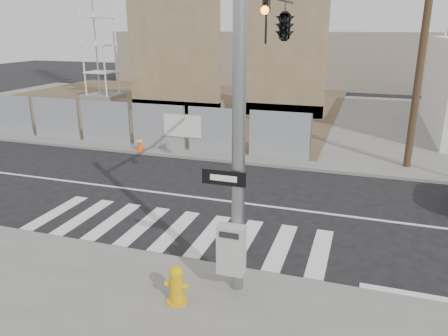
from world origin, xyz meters
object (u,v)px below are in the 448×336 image
(traffic_cone_c, at_px, (139,143))
(traffic_cone_d, at_px, (202,142))
(fire_hydrant, at_px, (177,284))
(traffic_cone_b, at_px, (17,125))
(signal_pole, at_px, (272,55))

(traffic_cone_c, distance_m, traffic_cone_d, 2.83)
(fire_hydrant, relative_size, traffic_cone_d, 1.24)
(traffic_cone_b, bearing_deg, traffic_cone_d, -0.07)
(signal_pole, xyz_separation_m, traffic_cone_d, (-4.70, 7.42, -4.34))
(signal_pole, bearing_deg, traffic_cone_b, 153.88)
(signal_pole, bearing_deg, fire_hydrant, -105.23)
(fire_hydrant, relative_size, traffic_cone_b, 1.03)
(fire_hydrant, bearing_deg, traffic_cone_b, 131.18)
(traffic_cone_b, xyz_separation_m, traffic_cone_c, (7.87, -1.17, -0.05))
(traffic_cone_c, relative_size, traffic_cone_d, 1.05)
(signal_pole, xyz_separation_m, fire_hydrant, (-0.99, -3.65, -4.26))
(fire_hydrant, bearing_deg, signal_pole, 64.00)
(signal_pole, relative_size, traffic_cone_b, 8.76)
(signal_pole, height_order, traffic_cone_d, signal_pole)
(traffic_cone_b, bearing_deg, fire_hydrant, -38.05)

